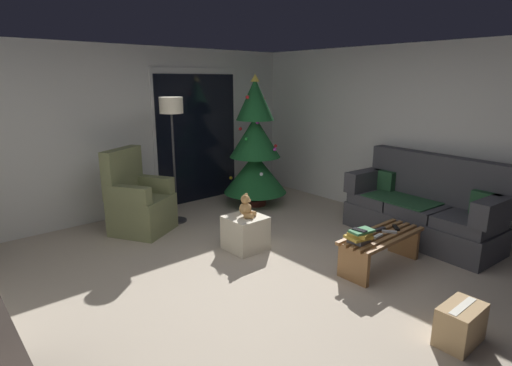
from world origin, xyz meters
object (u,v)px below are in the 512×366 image
at_px(remote_graphite, 380,229).
at_px(floor_lamp, 172,118).
at_px(coffee_table, 381,245).
at_px(teddy_bear_honey, 246,207).
at_px(remote_black, 396,228).
at_px(book_stack, 359,236).
at_px(ottoman, 245,233).
at_px(cell_phone, 360,230).
at_px(remote_silver, 389,232).
at_px(remote_white, 377,236).
at_px(christmas_tree, 255,149).
at_px(armchair, 139,203).
at_px(cardboard_box_taped_mid_floor, 460,324).
at_px(couch, 424,209).

bearing_deg(remote_graphite, floor_lamp, 25.81).
bearing_deg(coffee_table, remote_graphite, 42.08).
xyz_separation_m(remote_graphite, teddy_bear_honey, (-0.89, 1.27, 0.13)).
distance_m(remote_black, teddy_bear_honey, 1.73).
distance_m(coffee_table, remote_graphite, 0.19).
xyz_separation_m(book_stack, ottoman, (-0.43, 1.33, -0.25)).
bearing_deg(book_stack, ottoman, 107.80).
distance_m(remote_graphite, cell_phone, 0.50).
bearing_deg(remote_silver, remote_graphite, -120.80).
xyz_separation_m(remote_silver, remote_graphite, (-0.01, 0.11, 0.00)).
xyz_separation_m(remote_graphite, book_stack, (-0.47, -0.05, 0.06)).
xyz_separation_m(remote_white, ottoman, (-0.69, 1.38, -0.19)).
relative_size(coffee_table, ottoman, 2.50).
relative_size(ottoman, teddy_bear_honey, 1.54).
bearing_deg(teddy_bear_honey, floor_lamp, 95.66).
relative_size(remote_white, remote_graphite, 1.00).
relative_size(remote_white, christmas_tree, 0.07).
distance_m(coffee_table, teddy_bear_honey, 1.59).
distance_m(remote_silver, teddy_bear_honey, 1.65).
relative_size(coffee_table, book_stack, 3.75).
distance_m(coffee_table, christmas_tree, 2.76).
xyz_separation_m(remote_graphite, armchair, (-1.61, 2.68, 0.00)).
bearing_deg(cardboard_box_taped_mid_floor, armchair, 102.03).
xyz_separation_m(christmas_tree, ottoman, (-1.26, -1.28, -0.72)).
xyz_separation_m(armchair, floor_lamp, (0.58, 0.01, 1.10)).
height_order(remote_silver, remote_white, same).
bearing_deg(cell_phone, remote_silver, -9.50).
xyz_separation_m(remote_black, remote_graphite, (-0.18, 0.09, 0.00)).
relative_size(christmas_tree, teddy_bear_honey, 7.37).
bearing_deg(cardboard_box_taped_mid_floor, christmas_tree, 73.27).
height_order(teddy_bear_honey, cardboard_box_taped_mid_floor, teddy_bear_honey).
distance_m(couch, remote_graphite, 1.08).
distance_m(couch, floor_lamp, 3.56).
bearing_deg(cardboard_box_taped_mid_floor, teddy_bear_honey, 92.61).
bearing_deg(cell_phone, teddy_bear_honey, 103.30).
height_order(cell_phone, floor_lamp, floor_lamp).
relative_size(remote_black, book_stack, 0.53).
bearing_deg(cell_phone, ottoman, 103.40).
relative_size(christmas_tree, floor_lamp, 1.18).
xyz_separation_m(couch, coffee_table, (-1.17, -0.13, -0.14)).
xyz_separation_m(remote_black, teddy_bear_honey, (-1.06, 1.36, 0.13)).
xyz_separation_m(couch, ottoman, (-1.97, 1.23, -0.19)).
xyz_separation_m(cell_phone, armchair, (-1.12, 2.74, -0.13)).
bearing_deg(cardboard_box_taped_mid_floor, cell_phone, 76.08).
height_order(armchair, teddy_bear_honey, armchair).
height_order(remote_black, remote_graphite, same).
bearing_deg(couch, christmas_tree, 105.83).
height_order(couch, coffee_table, couch).
xyz_separation_m(remote_black, cardboard_box_taped_mid_floor, (-0.95, -1.14, -0.24)).
xyz_separation_m(remote_white, book_stack, (-0.26, 0.05, 0.06)).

